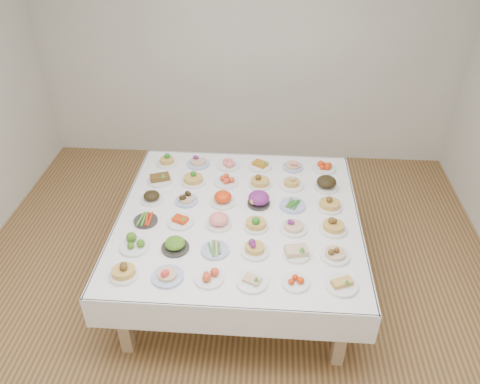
# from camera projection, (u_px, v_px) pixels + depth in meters

# --- Properties ---
(room_envelope) EXTENTS (5.02, 5.02, 2.81)m
(room_envelope) POSITION_uv_depth(u_px,v_px,m) (227.00, 107.00, 3.11)
(room_envelope) COLOR olive
(room_envelope) RESTS_ON ground
(display_table) EXTENTS (2.01, 2.01, 0.75)m
(display_table) POSITION_uv_depth(u_px,v_px,m) (239.00, 222.00, 3.95)
(display_table) COLOR white
(display_table) RESTS_ON ground
(dish_0) EXTENTS (0.21, 0.21, 0.12)m
(dish_0) POSITION_uv_depth(u_px,v_px,m) (123.00, 270.00, 3.30)
(dish_0) COLOR white
(dish_0) RESTS_ON display_table
(dish_1) EXTENTS (0.22, 0.22, 0.12)m
(dish_1) POSITION_uv_depth(u_px,v_px,m) (167.00, 272.00, 3.28)
(dish_1) COLOR #4C66B2
(dish_1) RESTS_ON display_table
(dish_2) EXTENTS (0.21, 0.21, 0.08)m
(dish_2) POSITION_uv_depth(u_px,v_px,m) (209.00, 276.00, 3.29)
(dish_2) COLOR white
(dish_2) RESTS_ON display_table
(dish_3) EXTENTS (0.22, 0.22, 0.09)m
(dish_3) POSITION_uv_depth(u_px,v_px,m) (252.00, 280.00, 3.26)
(dish_3) COLOR white
(dish_3) RESTS_ON display_table
(dish_4) EXTENTS (0.19, 0.19, 0.08)m
(dish_4) POSITION_uv_depth(u_px,v_px,m) (296.00, 281.00, 3.25)
(dish_4) COLOR white
(dish_4) RESTS_ON display_table
(dish_5) EXTENTS (0.22, 0.22, 0.09)m
(dish_5) POSITION_uv_depth(u_px,v_px,m) (342.00, 283.00, 3.23)
(dish_5) COLOR white
(dish_5) RESTS_ON display_table
(dish_6) EXTENTS (0.22, 0.22, 0.11)m
(dish_6) POSITION_uv_depth(u_px,v_px,m) (134.00, 243.00, 3.55)
(dish_6) COLOR white
(dish_6) RESTS_ON display_table
(dish_7) EXTENTS (0.21, 0.21, 0.11)m
(dish_7) POSITION_uv_depth(u_px,v_px,m) (175.00, 244.00, 3.54)
(dish_7) COLOR #2C2A27
(dish_7) RESTS_ON display_table
(dish_8) EXTENTS (0.21, 0.21, 0.05)m
(dish_8) POSITION_uv_depth(u_px,v_px,m) (215.00, 250.00, 3.53)
(dish_8) COLOR #4C66B2
(dish_8) RESTS_ON display_table
(dish_9) EXTENTS (0.22, 0.22, 0.13)m
(dish_9) POSITION_uv_depth(u_px,v_px,m) (255.00, 246.00, 3.50)
(dish_9) COLOR white
(dish_9) RESTS_ON display_table
(dish_10) EXTENTS (0.20, 0.20, 0.10)m
(dish_10) POSITION_uv_depth(u_px,v_px,m) (296.00, 251.00, 3.48)
(dish_10) COLOR white
(dish_10) RESTS_ON display_table
(dish_11) EXTENTS (0.22, 0.22, 0.12)m
(dish_11) POSITION_uv_depth(u_px,v_px,m) (335.00, 252.00, 3.46)
(dish_11) COLOR white
(dish_11) RESTS_ON display_table
(dish_12) EXTENTS (0.19, 0.19, 0.05)m
(dish_12) POSITION_uv_depth(u_px,v_px,m) (146.00, 220.00, 3.82)
(dish_12) COLOR #2C2A27
(dish_12) RESTS_ON display_table
(dish_13) EXTENTS (0.22, 0.22, 0.08)m
(dish_13) POSITION_uv_depth(u_px,v_px,m) (180.00, 220.00, 3.80)
(dish_13) COLOR white
(dish_13) RESTS_ON display_table
(dish_14) EXTENTS (0.21, 0.21, 0.11)m
(dish_14) POSITION_uv_depth(u_px,v_px,m) (219.00, 220.00, 3.77)
(dish_14) COLOR white
(dish_14) RESTS_ON display_table
(dish_15) EXTENTS (0.19, 0.19, 0.13)m
(dish_15) POSITION_uv_depth(u_px,v_px,m) (256.00, 222.00, 3.74)
(dish_15) COLOR white
(dish_15) RESTS_ON display_table
(dish_16) EXTENTS (0.22, 0.22, 0.11)m
(dish_16) POSITION_uv_depth(u_px,v_px,m) (294.00, 225.00, 3.72)
(dish_16) COLOR white
(dish_16) RESTS_ON display_table
(dish_17) EXTENTS (0.24, 0.23, 0.14)m
(dish_17) POSITION_uv_depth(u_px,v_px,m) (334.00, 224.00, 3.71)
(dish_17) COLOR white
(dish_17) RESTS_ON display_table
(dish_18) EXTENTS (0.19, 0.19, 0.10)m
(dish_18) POSITION_uv_depth(u_px,v_px,m) (152.00, 197.00, 4.05)
(dish_18) COLOR white
(dish_18) RESTS_ON display_table
(dish_19) EXTENTS (0.20, 0.20, 0.11)m
(dish_19) POSITION_uv_depth(u_px,v_px,m) (186.00, 197.00, 4.03)
(dish_19) COLOR #4C66B2
(dish_19) RESTS_ON display_table
(dish_20) EXTENTS (0.22, 0.22, 0.13)m
(dish_20) POSITION_uv_depth(u_px,v_px,m) (223.00, 197.00, 4.01)
(dish_20) COLOR white
(dish_20) RESTS_ON display_table
(dish_21) EXTENTS (0.21, 0.21, 0.13)m
(dish_21) POSITION_uv_depth(u_px,v_px,m) (259.00, 199.00, 3.99)
(dish_21) COLOR #2C2A27
(dish_21) RESTS_ON display_table
(dish_22) EXTENTS (0.22, 0.22, 0.05)m
(dish_22) POSITION_uv_depth(u_px,v_px,m) (293.00, 205.00, 3.99)
(dish_22) COLOR #4C66B2
(dish_22) RESTS_ON display_table
(dish_23) EXTENTS (0.21, 0.21, 0.13)m
(dish_23) POSITION_uv_depth(u_px,v_px,m) (330.00, 203.00, 3.95)
(dish_23) COLOR white
(dish_23) RESTS_ON display_table
(dish_24) EXTENTS (0.22, 0.22, 0.10)m
(dish_24) POSITION_uv_depth(u_px,v_px,m) (160.00, 178.00, 4.29)
(dish_24) COLOR white
(dish_24) RESTS_ON display_table
(dish_25) EXTENTS (0.23, 0.22, 0.14)m
(dish_25) POSITION_uv_depth(u_px,v_px,m) (193.00, 177.00, 4.26)
(dish_25) COLOR white
(dish_25) RESTS_ON display_table
(dish_26) EXTENTS (0.21, 0.21, 0.09)m
(dish_26) POSITION_uv_depth(u_px,v_px,m) (227.00, 180.00, 4.27)
(dish_26) COLOR white
(dish_26) RESTS_ON display_table
(dish_27) EXTENTS (0.20, 0.20, 0.12)m
(dish_27) POSITION_uv_depth(u_px,v_px,m) (260.00, 180.00, 4.23)
(dish_27) COLOR white
(dish_27) RESTS_ON display_table
(dish_28) EXTENTS (0.22, 0.22, 0.12)m
(dish_28) POSITION_uv_depth(u_px,v_px,m) (292.00, 181.00, 4.22)
(dish_28) COLOR white
(dish_28) RESTS_ON display_table
(dish_29) EXTENTS (0.25, 0.25, 0.14)m
(dish_29) POSITION_uv_depth(u_px,v_px,m) (326.00, 182.00, 4.19)
(dish_29) COLOR white
(dish_29) RESTS_ON display_table
(dish_30) EXTENTS (0.20, 0.20, 0.11)m
(dish_30) POSITION_uv_depth(u_px,v_px,m) (167.00, 160.00, 4.54)
(dish_30) COLOR white
(dish_30) RESTS_ON display_table
(dish_31) EXTENTS (0.21, 0.21, 0.12)m
(dish_31) POSITION_uv_depth(u_px,v_px,m) (198.00, 160.00, 4.53)
(dish_31) COLOR #4C66B2
(dish_31) RESTS_ON display_table
(dish_32) EXTENTS (0.22, 0.22, 0.09)m
(dish_32) POSITION_uv_depth(u_px,v_px,m) (228.00, 163.00, 4.51)
(dish_32) COLOR white
(dish_32) RESTS_ON display_table
(dish_33) EXTENTS (0.22, 0.22, 0.09)m
(dish_33) POSITION_uv_depth(u_px,v_px,m) (260.00, 164.00, 4.50)
(dish_33) COLOR white
(dish_33) RESTS_ON display_table
(dish_34) EXTENTS (0.20, 0.20, 0.11)m
(dish_34) POSITION_uv_depth(u_px,v_px,m) (293.00, 164.00, 4.48)
(dish_34) COLOR #4C66B2
(dish_34) RESTS_ON display_table
(dish_35) EXTENTS (0.22, 0.22, 0.09)m
(dish_35) POSITION_uv_depth(u_px,v_px,m) (324.00, 167.00, 4.47)
(dish_35) COLOR white
(dish_35) RESTS_ON display_table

